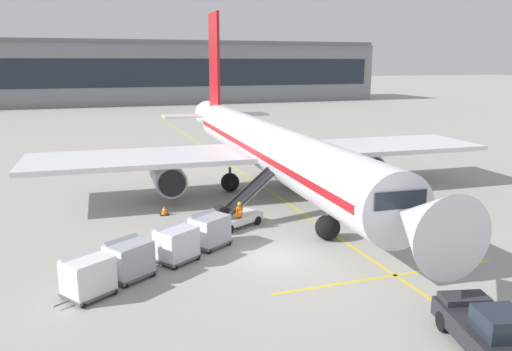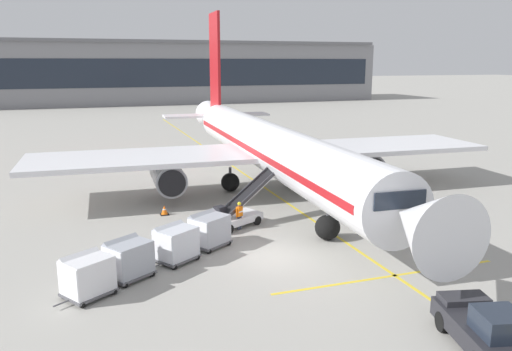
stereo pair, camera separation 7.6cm
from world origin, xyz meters
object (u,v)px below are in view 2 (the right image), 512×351
Objects in this scene: parked_airplane at (266,146)px; pushback_tug at (487,329)px; baggage_cart_lead at (209,229)px; baggage_cart_fourth at (87,275)px; belt_loader at (238,212)px; baggage_cart_second at (176,243)px; baggage_cart_third at (128,258)px; safety_cone_engine_keepout at (164,210)px; ground_crew_by_loader at (203,229)px; ground_crew_by_carts at (239,214)px.

parked_airplane is 9.45× the size of pushback_tug.
baggage_cart_lead and baggage_cart_fourth have the same top height.
parked_airplane is at bearing 58.43° from belt_loader.
baggage_cart_lead is 2.61m from baggage_cart_second.
baggage_cart_second is at bearing -127.69° from parked_airplane.
pushback_tug is (11.38, -10.43, -0.17)m from baggage_cart_third.
baggage_cart_second reaches higher than safety_cone_engine_keepout.
baggage_cart_fourth reaches higher than ground_crew_by_loader.
baggage_cart_fourth is at bearing -132.69° from parked_airplane.
baggage_cart_lead is 4.21× the size of safety_cone_engine_keepout.
parked_airplane is at bearing 60.15° from ground_crew_by_carts.
baggage_cart_second reaches higher than pushback_tug.
safety_cone_engine_keepout is (-8.57, -3.66, -3.32)m from parked_airplane.
parked_airplane is 16.59× the size of baggage_cart_fourth.
baggage_cart_third and baggage_cart_fourth have the same top height.
belt_loader is 1.09× the size of pushback_tug.
baggage_cart_second is 2.52m from ground_crew_by_loader.
pushback_tug is at bearing -34.30° from baggage_cart_fourth.
baggage_cart_lead and baggage_cart_second have the same top height.
pushback_tug is (4.19, -16.37, -0.07)m from belt_loader.
pushback_tug is (13.25, -9.04, -0.17)m from baggage_cart_fourth.
baggage_cart_third is (-11.77, -13.39, -2.63)m from parked_airplane.
baggage_cart_second is at bearing -135.84° from belt_loader.
parked_airplane is 9.89m from safety_cone_engine_keepout.
belt_loader is at bearing 44.16° from baggage_cart_second.
baggage_cart_second reaches higher than ground_crew_by_carts.
safety_cone_engine_keepout is at bearing 65.52° from baggage_cart_fourth.
baggage_cart_second is at bearing 127.05° from pushback_tug.
baggage_cart_lead is at bearing 32.08° from baggage_cart_third.
safety_cone_engine_keepout is at bearing 101.52° from baggage_cart_lead.
parked_airplane is 23.99m from pushback_tug.
baggage_cart_lead is 1.56× the size of ground_crew_by_carts.
parked_airplane reaches higher than ground_crew_by_loader.
baggage_cart_second and baggage_cart_fourth have the same top height.
safety_cone_engine_keepout is (-3.85, 4.57, -0.69)m from ground_crew_by_carts.
belt_loader is 1.91× the size of baggage_cart_third.
safety_cone_engine_keepout is at bearing 85.07° from baggage_cart_second.
parked_airplane reaches higher than pushback_tug.
ground_crew_by_carts is (2.46, 2.28, -0.00)m from baggage_cart_lead.
baggage_cart_third is 2.33m from baggage_cart_fourth.
ground_crew_by_loader is at bearing -126.00° from parked_airplane.
belt_loader is 0.80m from ground_crew_by_carts.
baggage_cart_second is at bearing -140.27° from ground_crew_by_carts.
ground_crew_by_carts is (-4.72, -8.23, -2.63)m from parked_airplane.
ground_crew_by_carts is (8.91, 6.56, -0.00)m from baggage_cart_fourth.
baggage_cart_fourth is (-13.64, -14.78, -2.63)m from parked_airplane.
pushback_tug is 15.28m from ground_crew_by_loader.
ground_crew_by_carts is at bearing -119.85° from parked_airplane.
parked_airplane is 9.17m from belt_loader.
belt_loader is 6.57m from baggage_cart_second.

